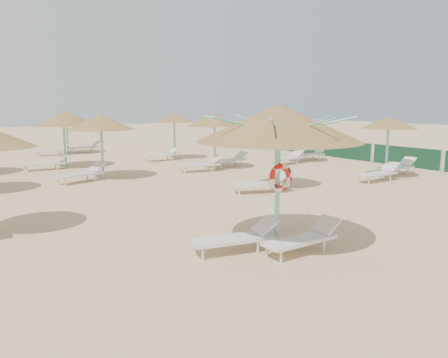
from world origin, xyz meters
TOP-DOWN VIEW (x-y plane):
  - ground at (0.00, 0.00)m, footprint 120.00×120.00m
  - main_palapa at (0.26, -0.36)m, footprint 3.50×3.50m
  - lounger_main_a at (-0.60, -0.09)m, footprint 1.96×0.91m
  - lounger_main_b at (0.58, -0.90)m, footprint 1.86×0.60m
  - palapa_field at (1.36, 11.77)m, footprint 20.00×19.59m
  - windbreak_fence at (14.00, 9.96)m, footprint 0.08×19.84m

SIDE VIEW (x-z plane):
  - ground at x=0.00m, z-range 0.00..0.00m
  - lounger_main_b at x=0.58m, z-range -0.02..0.66m
  - lounger_main_a at x=-0.60m, z-range -0.02..0.67m
  - windbreak_fence at x=14.00m, z-range -0.05..1.05m
  - palapa_field at x=1.36m, z-range 0.94..3.66m
  - main_palapa at x=0.26m, z-range 1.16..4.30m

